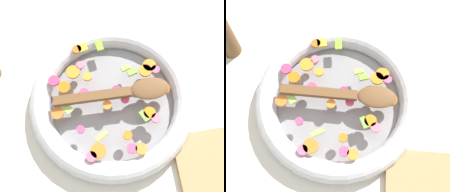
# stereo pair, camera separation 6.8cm
# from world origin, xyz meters

# --- Properties ---
(ground_plane) EXTENTS (4.00, 4.00, 0.00)m
(ground_plane) POSITION_xyz_m (0.00, 0.00, 0.00)
(ground_plane) COLOR silver
(skillet) EXTENTS (0.40, 0.40, 0.05)m
(skillet) POSITION_xyz_m (0.00, 0.00, 0.02)
(skillet) COLOR gray
(skillet) RESTS_ON ground_plane
(chopped_vegetables) EXTENTS (0.31, 0.29, 0.01)m
(chopped_vegetables) POSITION_xyz_m (-0.00, -0.00, 0.05)
(chopped_vegetables) COLOR orange
(chopped_vegetables) RESTS_ON skillet
(wooden_spoon) EXTENTS (0.06, 0.27, 0.01)m
(wooden_spoon) POSITION_xyz_m (0.00, 0.03, 0.06)
(wooden_spoon) COLOR brown
(wooden_spoon) RESTS_ON chopped_vegetables
(cutting_board) EXTENTS (0.24, 0.17, 0.02)m
(cutting_board) POSITION_xyz_m (0.22, 0.21, 0.01)
(cutting_board) COLOR tan
(cutting_board) RESTS_ON ground_plane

